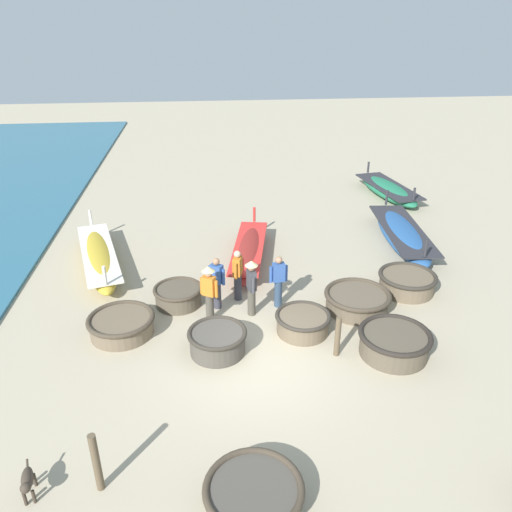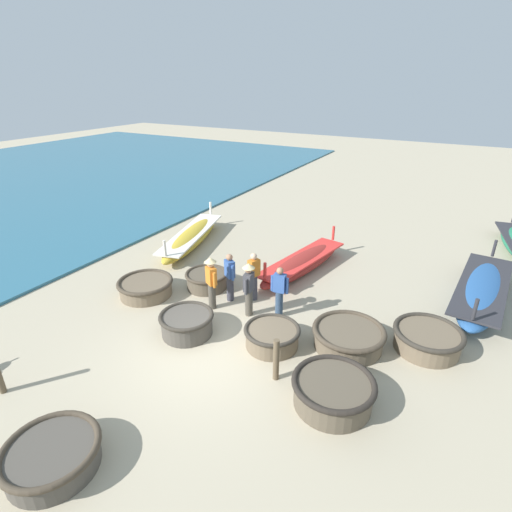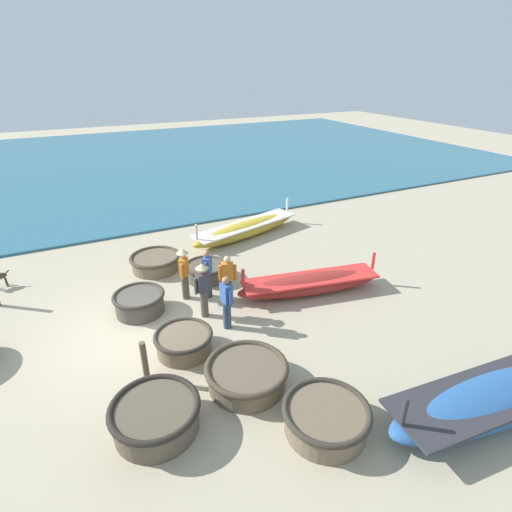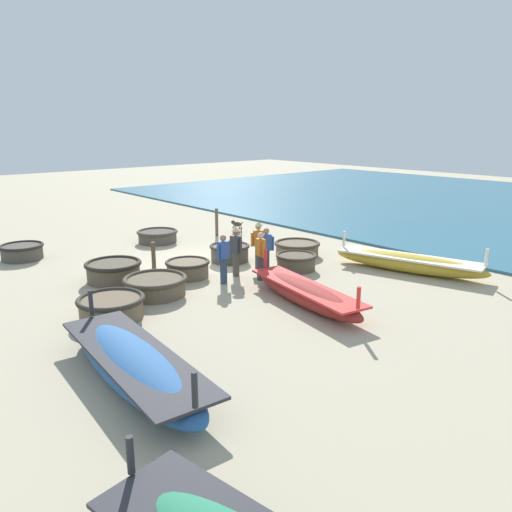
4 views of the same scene
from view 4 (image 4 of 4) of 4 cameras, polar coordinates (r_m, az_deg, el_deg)
name	(u,v)px [view 4 (image 4 of 4)]	position (r m, az deg, el deg)	size (l,w,h in m)	color
ground_plane	(203,263)	(18.21, -6.11, -0.80)	(80.00, 80.00, 0.00)	tan
coracle_front_left	(230,252)	(18.32, -3.02, 0.43)	(1.48, 1.48, 0.62)	#4C473F
coracle_nearest	(22,251)	(20.50, -25.18, 0.50)	(1.57, 1.57, 0.57)	#4C473F
coracle_center	(155,285)	(14.95, -11.42, -3.28)	(1.88, 1.88, 0.56)	brown
coracle_tilted	(188,268)	(16.56, -7.82, -1.37)	(1.47, 1.47, 0.55)	brown
coracle_beside_post	(111,307)	(13.45, -16.21, -5.58)	(1.74, 1.74, 0.59)	brown
coracle_far_left	(296,261)	(17.27, 4.62, -0.60)	(1.41, 1.41, 0.55)	brown
coracle_far_right	(297,248)	(19.17, 4.72, 0.92)	(1.75, 1.75, 0.53)	brown
coracle_upturned	(157,236)	(21.67, -11.19, 2.28)	(1.73, 1.73, 0.52)	#4C473F
coracle_weathered	(113,270)	(16.60, -15.98, -1.59)	(1.79, 1.79, 0.64)	brown
long_boat_ochre_hull	(134,365)	(10.16, -13.72, -11.99)	(1.73, 5.30, 1.22)	#285693
long_boat_green_hull	(305,293)	(13.96, 5.68, -4.25)	(1.78, 4.74, 1.12)	maroon
long_boat_blue_hull	(409,262)	(17.72, 17.04, -0.71)	(2.32, 5.29, 1.13)	gold
fisherman_standing_left	(236,248)	(16.33, -2.32, 0.93)	(0.36, 0.53, 1.67)	#4C473D
fisherman_crouching	(258,242)	(17.20, 0.26, 1.65)	(0.47, 0.36, 1.67)	#4C473D
fisherman_standing_right	(266,250)	(16.61, 1.18, 0.74)	(0.46, 0.37, 1.57)	#383842
fisherman_by_coracle	(261,255)	(15.92, 0.52, 0.12)	(0.32, 0.51, 1.57)	#383842
fisherman_hauling	(223,258)	(15.60, -3.75, -0.21)	(0.53, 0.26, 1.57)	#2D425B
dog	(236,224)	(23.27, -2.25, 3.63)	(0.31, 0.67, 0.55)	#3D3328
mooring_post_mid_beach	(154,258)	(17.06, -11.62, -0.21)	(0.14, 0.14, 1.08)	brown
mooring_post_shoreline	(217,222)	(22.48, -4.52, 3.86)	(0.14, 0.14, 1.25)	brown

